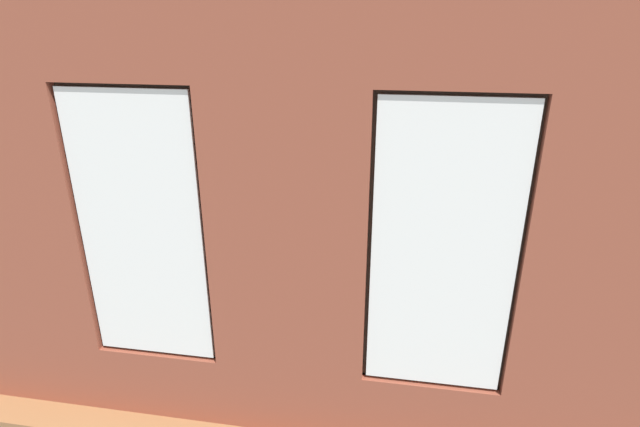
% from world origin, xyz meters
% --- Properties ---
extents(ground_plane, '(6.99, 5.53, 0.10)m').
position_xyz_m(ground_plane, '(0.00, 0.00, -0.05)').
color(ground_plane, '#99663D').
extents(brick_wall_with_windows, '(6.39, 0.30, 3.54)m').
position_xyz_m(brick_wall_with_windows, '(0.00, 2.38, 1.75)').
color(brick_wall_with_windows, brown).
rests_on(brick_wall_with_windows, ground_plane).
extents(white_wall_right, '(0.10, 4.53, 3.54)m').
position_xyz_m(white_wall_right, '(3.14, 0.20, 1.77)').
color(white_wall_right, silver).
rests_on(white_wall_right, ground_plane).
extents(couch_by_window, '(1.79, 0.87, 0.80)m').
position_xyz_m(couch_by_window, '(-0.12, 1.74, 0.33)').
color(couch_by_window, black).
rests_on(couch_by_window, ground_plane).
extents(couch_left, '(0.99, 1.91, 0.80)m').
position_xyz_m(couch_left, '(-2.49, 0.40, 0.33)').
color(couch_left, black).
rests_on(couch_left, ground_plane).
extents(coffee_table, '(1.24, 0.74, 0.42)m').
position_xyz_m(coffee_table, '(0.28, -0.20, 0.37)').
color(coffee_table, tan).
rests_on(coffee_table, ground_plane).
extents(cup_ceramic, '(0.09, 0.09, 0.11)m').
position_xyz_m(cup_ceramic, '(0.65, -0.09, 0.48)').
color(cup_ceramic, '#4C4C51').
rests_on(cup_ceramic, coffee_table).
extents(candle_jar, '(0.08, 0.08, 0.12)m').
position_xyz_m(candle_jar, '(-0.06, -0.33, 0.48)').
color(candle_jar, '#B7333D').
rests_on(candle_jar, coffee_table).
extents(table_plant_small, '(0.18, 0.18, 0.28)m').
position_xyz_m(table_plant_small, '(0.19, -0.09, 0.57)').
color(table_plant_small, '#9E5638').
rests_on(table_plant_small, coffee_table).
extents(remote_silver, '(0.14, 0.17, 0.02)m').
position_xyz_m(remote_silver, '(0.28, -0.20, 0.44)').
color(remote_silver, '#B2B2B7').
rests_on(remote_silver, coffee_table).
extents(remote_black, '(0.10, 0.18, 0.02)m').
position_xyz_m(remote_black, '(0.44, -0.30, 0.44)').
color(remote_black, black).
rests_on(remote_black, coffee_table).
extents(media_console, '(0.96, 0.42, 0.59)m').
position_xyz_m(media_console, '(2.84, 0.56, 0.29)').
color(media_console, black).
rests_on(media_console, ground_plane).
extents(tv_flatscreen, '(1.19, 0.20, 0.80)m').
position_xyz_m(tv_flatscreen, '(2.84, 0.55, 0.99)').
color(tv_flatscreen, black).
rests_on(tv_flatscreen, media_console).
extents(papasan_chair, '(1.17, 1.17, 0.72)m').
position_xyz_m(papasan_chair, '(0.30, -1.57, 0.45)').
color(papasan_chair, olive).
rests_on(papasan_chair, ground_plane).
extents(potted_plant_by_left_couch, '(0.31, 0.31, 0.48)m').
position_xyz_m(potted_plant_by_left_couch, '(-2.09, -0.97, 0.32)').
color(potted_plant_by_left_couch, '#47423D').
rests_on(potted_plant_by_left_couch, ground_plane).
extents(potted_plant_beside_window_right, '(0.91, 0.80, 1.18)m').
position_xyz_m(potted_plant_beside_window_right, '(1.86, 1.84, 0.65)').
color(potted_plant_beside_window_right, brown).
rests_on(potted_plant_beside_window_right, ground_plane).
extents(potted_plant_corner_far_left, '(0.79, 0.75, 1.01)m').
position_xyz_m(potted_plant_corner_far_left, '(-2.64, 1.83, 0.44)').
color(potted_plant_corner_far_left, '#47423D').
rests_on(potted_plant_corner_far_left, ground_plane).
extents(potted_plant_corner_near_left, '(0.67, 0.72, 1.22)m').
position_xyz_m(potted_plant_corner_near_left, '(-2.64, -1.77, 0.55)').
color(potted_plant_corner_near_left, beige).
rests_on(potted_plant_corner_near_left, ground_plane).
extents(potted_plant_near_tv, '(0.38, 0.38, 0.76)m').
position_xyz_m(potted_plant_near_tv, '(2.29, 1.49, 0.47)').
color(potted_plant_near_tv, '#47423D').
rests_on(potted_plant_near_tv, ground_plane).
extents(potted_plant_between_couches, '(0.80, 0.81, 1.37)m').
position_xyz_m(potted_plant_between_couches, '(-1.46, 1.69, 0.74)').
color(potted_plant_between_couches, '#9E5638').
rests_on(potted_plant_between_couches, ground_plane).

